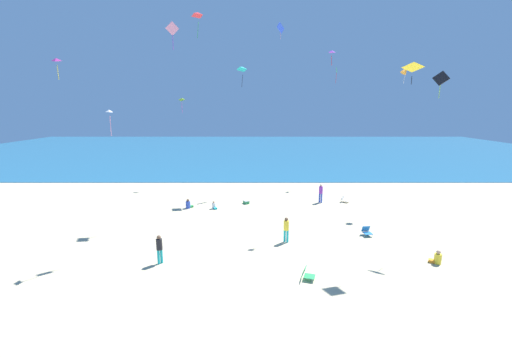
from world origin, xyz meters
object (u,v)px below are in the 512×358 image
(person_5, at_px, (319,192))
(kite_blue, at_px, (279,28))
(kite_red, at_px, (196,14))
(kite_magenta, at_px, (54,60))
(person_1, at_px, (187,205))
(kite_orange, at_px, (404,70))
(person_3, at_px, (435,258))
(person_0, at_px, (158,247))
(kite_yellow, at_px, (411,66))
(kite_lime, at_px, (180,99))
(kite_green, at_px, (335,71))
(kite_purple, at_px, (330,52))
(kite_white, at_px, (108,112))
(kite_teal, at_px, (241,68))
(cooler_box, at_px, (245,202))
(kite_pink, at_px, (171,29))
(beach_chair_far_left, at_px, (343,199))
(beach_chair_near_camera, at_px, (306,274))
(beach_chair_far_right, at_px, (365,231))
(kite_black, at_px, (439,79))
(person_4, at_px, (285,228))
(person_2, at_px, (213,206))

(person_5, bearing_deg, kite_blue, -117.03)
(kite_red, height_order, kite_magenta, kite_red)
(person_1, bearing_deg, kite_orange, -43.07)
(person_3, bearing_deg, person_0, 30.41)
(kite_yellow, bearing_deg, kite_red, 148.10)
(kite_lime, bearing_deg, kite_green, 5.54)
(person_3, height_order, kite_purple, kite_purple)
(person_1, bearing_deg, kite_white, -150.02)
(kite_yellow, relative_size, kite_teal, 0.65)
(kite_white, bearing_deg, kite_orange, 25.70)
(cooler_box, height_order, kite_green, kite_green)
(person_3, xyz_separation_m, kite_pink, (-14.65, 4.37, 12.42))
(kite_teal, bearing_deg, beach_chair_far_left, -17.33)
(person_5, bearing_deg, kite_magenta, -24.04)
(beach_chair_near_camera, relative_size, kite_red, 0.41)
(beach_chair_far_left, xyz_separation_m, kite_purple, (-2.82, -4.95, 11.58))
(beach_chair_far_right, xyz_separation_m, kite_green, (1.37, 16.45, 11.81))
(person_0, xyz_separation_m, kite_green, (13.79, 20.42, 11.17))
(beach_chair_far_right, bearing_deg, person_1, -122.28)
(beach_chair_far_right, xyz_separation_m, cooler_box, (-8.13, 7.29, -0.14))
(person_3, bearing_deg, kite_black, -74.58)
(kite_lime, relative_size, kite_teal, 0.83)
(beach_chair_far_left, bearing_deg, cooler_box, -137.53)
(person_0, distance_m, kite_black, 18.38)
(beach_chair_near_camera, relative_size, person_4, 0.47)
(kite_green, distance_m, kite_lime, 16.79)
(beach_chair_far_left, distance_m, person_2, 11.53)
(beach_chair_far_left, bearing_deg, person_3, -41.71)
(kite_teal, bearing_deg, kite_yellow, -53.29)
(beach_chair_near_camera, distance_m, kite_pink, 15.67)
(person_1, xyz_separation_m, kite_orange, (17.48, 0.90, 10.85))
(person_5, xyz_separation_m, kite_blue, (-3.30, 6.62, 14.90))
(person_4, bearing_deg, kite_white, -62.72)
(kite_white, bearing_deg, person_1, 76.02)
(kite_pink, bearing_deg, kite_orange, 21.17)
(person_0, xyz_separation_m, kite_magenta, (-5.60, 2.28, 9.79))
(person_2, xyz_separation_m, kite_blue, (5.89, 8.43, 15.63))
(person_2, bearing_deg, kite_green, 94.24)
(person_1, xyz_separation_m, person_5, (11.35, 1.62, 0.68))
(beach_chair_near_camera, relative_size, person_3, 0.98)
(beach_chair_far_right, bearing_deg, kite_teal, -148.77)
(person_3, relative_size, kite_orange, 0.54)
(kite_purple, height_order, kite_orange, kite_purple)
(beach_chair_near_camera, height_order, person_3, person_3)
(kite_magenta, bearing_deg, kite_lime, 79.91)
(cooler_box, height_order, kite_yellow, kite_yellow)
(kite_red, bearing_deg, kite_blue, 51.95)
(person_5, height_order, kite_black, kite_black)
(beach_chair_near_camera, distance_m, person_1, 14.20)
(person_2, distance_m, kite_white, 12.16)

